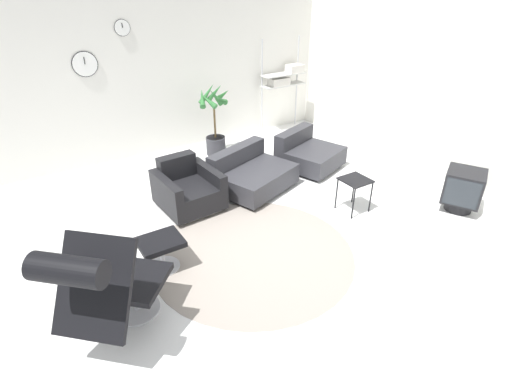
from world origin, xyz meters
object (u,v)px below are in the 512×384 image
object	(u,v)px
couch_low	(252,175)
side_table	(355,184)
armchair_red	(188,191)
shelf_unit	(285,77)
crt_television	(463,189)
potted_plant	(215,126)
lounge_chair	(103,281)
couch_second	(308,155)
ottoman	(161,247)

from	to	relation	value
couch_low	side_table	world-z (taller)	couch_low
armchair_red	shelf_unit	xyz separation A→B (m)	(3.00, 1.91, 0.81)
crt_television	potted_plant	distance (m)	4.05
side_table	crt_television	xyz separation A→B (m)	(1.25, -0.78, -0.09)
lounge_chair	shelf_unit	size ratio (longest dim) A/B	0.67
couch_second	shelf_unit	size ratio (longest dim) A/B	0.63
side_table	potted_plant	size ratio (longest dim) A/B	0.38
crt_television	ottoman	bearing A→B (deg)	47.71
armchair_red	crt_television	size ratio (longest dim) A/B	1.35
armchair_red	lounge_chair	bearing A→B (deg)	46.61
lounge_chair	couch_second	world-z (taller)	lounge_chair
couch_low	side_table	bearing A→B (deg)	103.61
couch_second	crt_television	bearing A→B (deg)	92.35
armchair_red	side_table	xyz separation A→B (m)	(1.88, -1.29, 0.15)
side_table	crt_television	size ratio (longest dim) A/B	0.74
lounge_chair	crt_television	world-z (taller)	lounge_chair
armchair_red	shelf_unit	distance (m)	3.65
couch_second	shelf_unit	bearing A→B (deg)	-132.57
couch_low	potted_plant	world-z (taller)	potted_plant
armchair_red	potted_plant	xyz separation A→B (m)	(1.19, 1.49, 0.26)
armchair_red	couch_second	distance (m)	2.25
couch_low	crt_television	size ratio (longest dim) A/B	2.11
couch_second	crt_television	size ratio (longest dim) A/B	1.78
lounge_chair	couch_low	bearing A→B (deg)	79.19
potted_plant	couch_low	bearing A→B (deg)	-95.90
side_table	armchair_red	bearing A→B (deg)	145.54
potted_plant	lounge_chair	bearing A→B (deg)	-129.16
couch_low	side_table	size ratio (longest dim) A/B	2.84
ottoman	crt_television	bearing A→B (deg)	-14.38
ottoman	couch_low	distance (m)	2.12
lounge_chair	armchair_red	bearing A→B (deg)	93.94
potted_plant	shelf_unit	bearing A→B (deg)	13.21
lounge_chair	side_table	bearing A→B (deg)	52.63
couch_low	potted_plant	xyz separation A→B (m)	(0.15, 1.48, 0.30)
couch_second	potted_plant	bearing A→B (deg)	-71.07
crt_television	shelf_unit	bearing A→B (deg)	-26.08
armchair_red	potted_plant	bearing A→B (deg)	-132.73
side_table	shelf_unit	xyz separation A→B (m)	(1.12, 3.20, 0.66)
ottoman	couch_low	xyz separation A→B (m)	(1.82, 1.07, -0.06)
couch_second	crt_television	xyz separation A→B (m)	(0.88, -2.22, 0.10)
potted_plant	shelf_unit	xyz separation A→B (m)	(1.81, 0.42, 0.55)
side_table	couch_second	bearing A→B (deg)	75.60
couch_second	ottoman	bearing A→B (deg)	2.55
couch_low	shelf_unit	world-z (taller)	shelf_unit
lounge_chair	armchair_red	size ratio (longest dim) A/B	1.40
armchair_red	ottoman	bearing A→B (deg)	49.77
side_table	shelf_unit	size ratio (longest dim) A/B	0.26
couch_second	shelf_unit	xyz separation A→B (m)	(0.76, 1.76, 0.85)
ottoman	potted_plant	bearing A→B (deg)	52.23
ottoman	potted_plant	size ratio (longest dim) A/B	0.37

